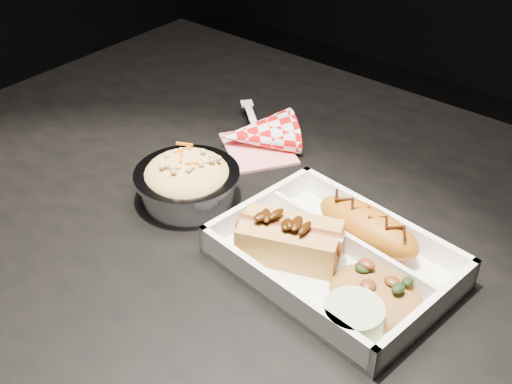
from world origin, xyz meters
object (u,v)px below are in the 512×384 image
food_tray (335,261)px  hotdog (290,237)px  fried_pastry (367,227)px  napkin_fork (257,135)px  foil_coleslaw_cup (187,180)px  dining_table (295,273)px

food_tray → hotdog: (-0.05, -0.02, 0.02)m
fried_pastry → napkin_fork: napkin_fork is taller
hotdog → foil_coleslaw_cup: foil_coleslaw_cup is taller
dining_table → foil_coleslaw_cup: (-0.13, -0.06, 0.12)m
dining_table → hotdog: size_ratio=9.59×
foil_coleslaw_cup → napkin_fork: foil_coleslaw_cup is taller
fried_pastry → hotdog: (-0.05, -0.08, 0.00)m
foil_coleslaw_cup → napkin_fork: (-0.02, 0.16, -0.01)m
dining_table → foil_coleslaw_cup: foil_coleslaw_cup is taller
food_tray → fried_pastry: bearing=90.0°
hotdog → napkin_fork: napkin_fork is taller
hotdog → dining_table: bearing=97.1°
dining_table → food_tray: size_ratio=4.45×
food_tray → fried_pastry: 0.06m
hotdog → napkin_fork: size_ratio=0.77×
food_tray → foil_coleslaw_cup: 0.22m
food_tray → hotdog: bearing=-149.2°
fried_pastry → foil_coleslaw_cup: foil_coleslaw_cup is taller
napkin_fork → foil_coleslaw_cup: bearing=-43.0°
fried_pastry → napkin_fork: size_ratio=0.85×
dining_table → fried_pastry: size_ratio=8.73×
fried_pastry → foil_coleslaw_cup: bearing=-163.6°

